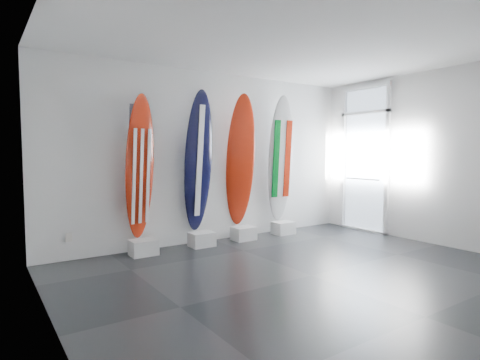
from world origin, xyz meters
TOP-DOWN VIEW (x-y plane):
  - floor at (0.00, 0.00)m, footprint 6.00×6.00m
  - ceiling at (0.00, 0.00)m, footprint 6.00×6.00m
  - wall_back at (0.00, 2.50)m, footprint 6.00×0.00m
  - wall_left at (-3.00, 0.00)m, footprint 0.00×5.00m
  - wall_right at (3.00, 0.00)m, footprint 0.00×5.00m
  - display_block_usa at (-1.44, 2.18)m, footprint 0.40×0.30m
  - surfboard_usa at (-1.44, 2.28)m, footprint 0.56×0.38m
  - display_block_navy at (-0.42, 2.18)m, footprint 0.40×0.30m
  - surfboard_navy at (-0.42, 2.28)m, footprint 0.57×0.38m
  - display_block_swiss at (0.44, 2.18)m, footprint 0.40×0.30m
  - surfboard_swiss at (0.44, 2.28)m, footprint 0.64×0.58m
  - display_block_italy at (1.38, 2.18)m, footprint 0.40×0.30m
  - surfboard_italy at (1.38, 2.28)m, footprint 0.58×0.34m
  - wall_outlet at (-2.45, 2.48)m, footprint 0.09×0.02m
  - glass_door at (2.97, 1.55)m, footprint 0.12×1.16m
  - balcony at (4.30, 1.55)m, footprint 2.80×2.20m

SIDE VIEW (x-z plane):
  - floor at x=0.00m, z-range 0.00..0.00m
  - display_block_usa at x=-1.44m, z-range 0.00..0.24m
  - display_block_navy at x=-0.42m, z-range 0.00..0.24m
  - display_block_swiss at x=0.44m, z-range 0.00..0.24m
  - display_block_italy at x=1.38m, z-range 0.00..0.24m
  - wall_outlet at x=-2.45m, z-range 0.28..0.41m
  - balcony at x=4.30m, z-range -0.10..1.10m
  - surfboard_usa at x=-1.44m, z-range 0.24..2.48m
  - glass_door at x=2.97m, z-range 0.00..2.85m
  - surfboard_swiss at x=0.44m, z-range 0.23..2.62m
  - surfboard_navy at x=-0.42m, z-range 0.24..2.62m
  - surfboard_italy at x=1.38m, z-range 0.24..2.67m
  - wall_back at x=0.00m, z-range -1.50..4.50m
  - wall_left at x=-3.00m, z-range -1.00..4.00m
  - wall_right at x=3.00m, z-range -1.00..4.00m
  - ceiling at x=0.00m, z-range 3.00..3.00m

